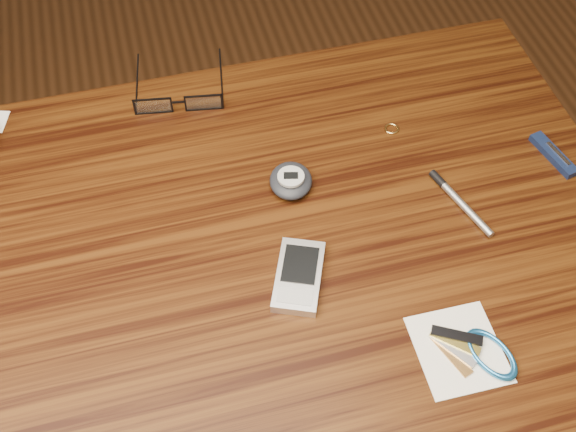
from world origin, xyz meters
The scene contains 8 objects.
desk centered at (0.00, 0.00, 0.65)m, with size 1.00×0.70×0.75m.
eyeglasses centered at (-0.05, 0.28, 0.76)m, with size 0.15×0.15×0.03m.
gold_ring centered at (0.24, 0.16, 0.75)m, with size 0.02×0.02×0.00m, color #E1B55F.
pda_phone centered at (0.04, -0.05, 0.76)m, with size 0.09×0.11×0.02m.
pedometer centered at (0.07, 0.09, 0.76)m, with size 0.07×0.08×0.03m.
notepad_keys centered at (0.21, -0.20, 0.75)m, with size 0.12×0.11×0.01m.
pocket_knife centered at (0.44, 0.05, 0.76)m, with size 0.04×0.09×0.01m.
silver_pen centered at (0.28, 0.01, 0.75)m, with size 0.04×0.12×0.01m.
Camera 1 is at (-0.09, -0.51, 1.50)m, focal length 45.00 mm.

